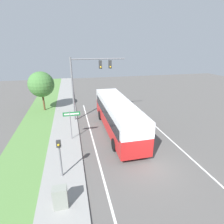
{
  "coord_description": "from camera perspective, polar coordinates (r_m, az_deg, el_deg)",
  "views": [
    {
      "loc": [
        -5.22,
        -10.38,
        8.29
      ],
      "look_at": [
        -1.18,
        6.56,
        1.78
      ],
      "focal_mm": 28.0,
      "sensor_mm": 36.0,
      "label": 1
    }
  ],
  "objects": [
    {
      "name": "utility_cabinet",
      "position": [
        10.72,
        -16.53,
        -25.17
      ],
      "size": [
        0.76,
        0.5,
        1.29
      ],
      "color": "gray",
      "rests_on": "sidewalk"
    },
    {
      "name": "ground_plane",
      "position": [
        14.28,
        11.19,
        -15.46
      ],
      "size": [
        80.0,
        80.0,
        0.0
      ],
      "primitive_type": "plane",
      "color": "#565451"
    },
    {
      "name": "lane_divider_far",
      "position": [
        15.95,
        23.37,
        -12.72
      ],
      "size": [
        0.14,
        30.0,
        0.01
      ],
      "color": "silver",
      "rests_on": "ground_plane"
    },
    {
      "name": "bus",
      "position": [
        17.72,
        1.82,
        -0.65
      ],
      "size": [
        2.72,
        11.34,
        3.48
      ],
      "color": "red",
      "rests_on": "ground_plane"
    },
    {
      "name": "roadside_tree",
      "position": [
        25.02,
        -22.11,
        8.36
      ],
      "size": [
        3.33,
        3.33,
        5.25
      ],
      "color": "brown",
      "rests_on": "grass_verge"
    },
    {
      "name": "lane_divider_near",
      "position": [
        13.38,
        -3.75,
        -17.82
      ],
      "size": [
        0.14,
        30.0,
        0.01
      ],
      "color": "silver",
      "rests_on": "ground_plane"
    },
    {
      "name": "signal_gantry",
      "position": [
        20.16,
        -8.0,
        11.37
      ],
      "size": [
        6.14,
        0.41,
        7.31
      ],
      "color": "slate",
      "rests_on": "ground_plane"
    },
    {
      "name": "sidewalk",
      "position": [
        13.29,
        -15.49,
        -18.67
      ],
      "size": [
        2.8,
        80.0,
        0.12
      ],
      "color": "gray",
      "rests_on": "ground_plane"
    },
    {
      "name": "street_sign",
      "position": [
        16.35,
        -13.17,
        -2.55
      ],
      "size": [
        1.54,
        0.08,
        2.87
      ],
      "color": "slate",
      "rests_on": "ground_plane"
    },
    {
      "name": "pedestrian_signal",
      "position": [
        11.95,
        -16.71,
        -12.64
      ],
      "size": [
        0.28,
        0.34,
        2.81
      ],
      "color": "slate",
      "rests_on": "ground_plane"
    },
    {
      "name": "grass_verge",
      "position": [
        13.9,
        -29.51,
        -18.99
      ],
      "size": [
        3.6,
        80.0,
        0.1
      ],
      "color": "#568442",
      "rests_on": "ground_plane"
    }
  ]
}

